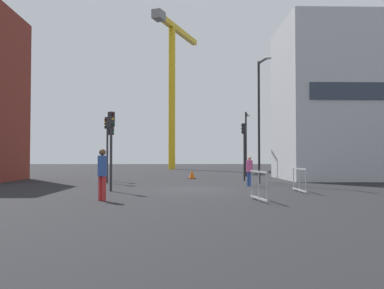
{
  "coord_description": "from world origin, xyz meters",
  "views": [
    {
      "loc": [
        -0.59,
        -20.36,
        1.56
      ],
      "look_at": [
        0.0,
        4.53,
        2.34
      ],
      "focal_mm": 39.05,
      "sensor_mm": 36.0,
      "label": 1
    }
  ],
  "objects_px": {
    "traffic_light_corner": "(244,142)",
    "streetlamp_tall": "(260,111)",
    "streetlamp_short": "(246,136)",
    "traffic_cone_orange": "(192,175)",
    "construction_crane": "(173,72)",
    "traffic_light_island": "(111,137)",
    "traffic_light_far": "(107,139)",
    "pedestrian_walking": "(250,169)",
    "traffic_light_near": "(111,143)",
    "pedestrian_waiting": "(102,170)"
  },
  "relations": [
    {
      "from": "streetlamp_tall",
      "to": "traffic_light_near",
      "type": "distance_m",
      "value": 10.04
    },
    {
      "from": "pedestrian_walking",
      "to": "traffic_cone_orange",
      "type": "height_order",
      "value": "pedestrian_walking"
    },
    {
      "from": "construction_crane",
      "to": "streetlamp_short",
      "type": "bearing_deg",
      "value": -72.68
    },
    {
      "from": "traffic_light_far",
      "to": "pedestrian_waiting",
      "type": "xyz_separation_m",
      "value": [
        1.71,
        -10.53,
        -1.61
      ]
    },
    {
      "from": "traffic_light_corner",
      "to": "traffic_cone_orange",
      "type": "bearing_deg",
      "value": 141.6
    },
    {
      "from": "construction_crane",
      "to": "traffic_light_island",
      "type": "xyz_separation_m",
      "value": [
        -1.99,
        -36.45,
        -10.61
      ]
    },
    {
      "from": "pedestrian_walking",
      "to": "traffic_cone_orange",
      "type": "relative_size",
      "value": 2.5
    },
    {
      "from": "traffic_light_island",
      "to": "traffic_light_far",
      "type": "height_order",
      "value": "traffic_light_far"
    },
    {
      "from": "traffic_light_corner",
      "to": "streetlamp_tall",
      "type": "bearing_deg",
      "value": -82.42
    },
    {
      "from": "construction_crane",
      "to": "pedestrian_waiting",
      "type": "bearing_deg",
      "value": -92.22
    },
    {
      "from": "traffic_light_far",
      "to": "traffic_cone_orange",
      "type": "height_order",
      "value": "traffic_light_far"
    },
    {
      "from": "traffic_cone_orange",
      "to": "construction_crane",
      "type": "bearing_deg",
      "value": 94.59
    },
    {
      "from": "traffic_light_island",
      "to": "traffic_light_far",
      "type": "distance_m",
      "value": 6.4
    },
    {
      "from": "streetlamp_tall",
      "to": "traffic_light_corner",
      "type": "relative_size",
      "value": 1.9
    },
    {
      "from": "traffic_light_far",
      "to": "pedestrian_walking",
      "type": "height_order",
      "value": "traffic_light_far"
    },
    {
      "from": "streetlamp_tall",
      "to": "traffic_cone_orange",
      "type": "xyz_separation_m",
      "value": [
        -3.9,
        6.11,
        -3.99
      ]
    },
    {
      "from": "construction_crane",
      "to": "pedestrian_walking",
      "type": "distance_m",
      "value": 35.8
    },
    {
      "from": "streetlamp_short",
      "to": "traffic_light_near",
      "type": "height_order",
      "value": "streetlamp_short"
    },
    {
      "from": "traffic_light_island",
      "to": "pedestrian_walking",
      "type": "height_order",
      "value": "traffic_light_island"
    },
    {
      "from": "streetlamp_tall",
      "to": "traffic_cone_orange",
      "type": "distance_m",
      "value": 8.27
    },
    {
      "from": "traffic_light_corner",
      "to": "traffic_cone_orange",
      "type": "xyz_separation_m",
      "value": [
        -3.45,
        2.73,
        -2.3
      ]
    },
    {
      "from": "traffic_light_near",
      "to": "pedestrian_walking",
      "type": "bearing_deg",
      "value": -32.29
    },
    {
      "from": "traffic_light_island",
      "to": "traffic_cone_orange",
      "type": "xyz_separation_m",
      "value": [
        4.01,
        11.29,
        -2.19
      ]
    },
    {
      "from": "traffic_light_far",
      "to": "pedestrian_waiting",
      "type": "relative_size",
      "value": 2.16
    },
    {
      "from": "traffic_light_corner",
      "to": "traffic_cone_orange",
      "type": "distance_m",
      "value": 4.96
    },
    {
      "from": "pedestrian_waiting",
      "to": "traffic_light_far",
      "type": "bearing_deg",
      "value": 99.23
    },
    {
      "from": "streetlamp_short",
      "to": "pedestrian_waiting",
      "type": "xyz_separation_m",
      "value": [
        -8.22,
        -19.43,
        -2.22
      ]
    },
    {
      "from": "traffic_light_island",
      "to": "traffic_light_far",
      "type": "relative_size",
      "value": 0.91
    },
    {
      "from": "pedestrian_walking",
      "to": "pedestrian_waiting",
      "type": "relative_size",
      "value": 0.87
    },
    {
      "from": "streetlamp_short",
      "to": "traffic_light_island",
      "type": "relative_size",
      "value": 1.45
    },
    {
      "from": "streetlamp_short",
      "to": "traffic_cone_orange",
      "type": "bearing_deg",
      "value": -140.02
    },
    {
      "from": "construction_crane",
      "to": "traffic_light_island",
      "type": "height_order",
      "value": "construction_crane"
    },
    {
      "from": "pedestrian_walking",
      "to": "pedestrian_waiting",
      "type": "bearing_deg",
      "value": -131.35
    },
    {
      "from": "construction_crane",
      "to": "traffic_light_corner",
      "type": "xyz_separation_m",
      "value": [
        5.47,
        -27.89,
        -10.5
      ]
    },
    {
      "from": "traffic_light_corner",
      "to": "traffic_light_far",
      "type": "xyz_separation_m",
      "value": [
        -8.76,
        -2.3,
        0.11
      ]
    },
    {
      "from": "streetlamp_short",
      "to": "traffic_light_near",
      "type": "bearing_deg",
      "value": -146.16
    },
    {
      "from": "traffic_light_near",
      "to": "pedestrian_waiting",
      "type": "bearing_deg",
      "value": -81.76
    },
    {
      "from": "traffic_light_island",
      "to": "traffic_cone_orange",
      "type": "relative_size",
      "value": 5.69
    },
    {
      "from": "construction_crane",
      "to": "streetlamp_tall",
      "type": "bearing_deg",
      "value": -79.28
    },
    {
      "from": "streetlamp_tall",
      "to": "traffic_light_near",
      "type": "relative_size",
      "value": 1.95
    },
    {
      "from": "construction_crane",
      "to": "traffic_light_corner",
      "type": "distance_m",
      "value": 30.3
    },
    {
      "from": "construction_crane",
      "to": "streetlamp_short",
      "type": "height_order",
      "value": "construction_crane"
    },
    {
      "from": "streetlamp_short",
      "to": "traffic_light_corner",
      "type": "distance_m",
      "value": 6.75
    },
    {
      "from": "streetlamp_tall",
      "to": "traffic_light_island",
      "type": "height_order",
      "value": "streetlamp_tall"
    },
    {
      "from": "construction_crane",
      "to": "traffic_light_near",
      "type": "distance_m",
      "value": 30.14
    },
    {
      "from": "streetlamp_short",
      "to": "traffic_cone_orange",
      "type": "relative_size",
      "value": 8.24
    },
    {
      "from": "traffic_light_far",
      "to": "pedestrian_walking",
      "type": "bearing_deg",
      "value": -20.75
    },
    {
      "from": "streetlamp_short",
      "to": "traffic_light_island",
      "type": "height_order",
      "value": "streetlamp_short"
    },
    {
      "from": "construction_crane",
      "to": "streetlamp_tall",
      "type": "xyz_separation_m",
      "value": [
        5.92,
        -31.27,
        -8.81
      ]
    },
    {
      "from": "traffic_light_corner",
      "to": "pedestrian_walking",
      "type": "bearing_deg",
      "value": -95.55
    }
  ]
}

